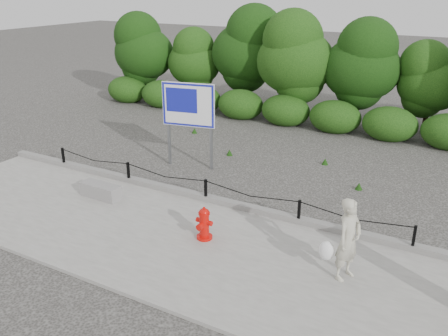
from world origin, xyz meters
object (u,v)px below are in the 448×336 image
fire_hydrant (204,224)px  advertising_sign (188,109)px  pedestrian (347,240)px  concrete_block (101,191)px

fire_hydrant → advertising_sign: 4.74m
pedestrian → concrete_block: 6.56m
pedestrian → fire_hydrant: bearing=110.4°
advertising_sign → concrete_block: bearing=-114.4°
fire_hydrant → advertising_sign: (-2.71, 3.63, 1.40)m
fire_hydrant → advertising_sign: bearing=130.3°
fire_hydrant → concrete_block: fire_hydrant is taller
fire_hydrant → concrete_block: bearing=174.9°
fire_hydrant → advertising_sign: size_ratio=0.29×
concrete_block → fire_hydrant: bearing=-8.6°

